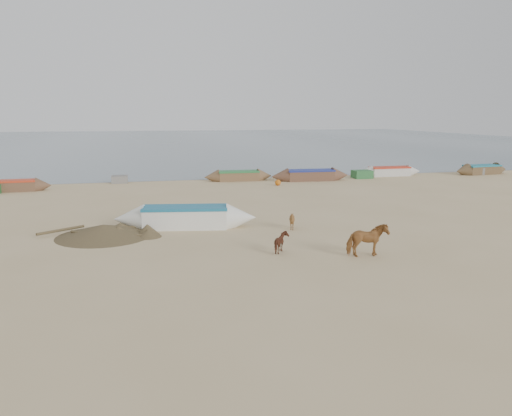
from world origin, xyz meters
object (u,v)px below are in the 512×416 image
Objects in this scene: calf_front at (292,221)px; calf_right at (282,243)px; near_canoe at (185,217)px; cow_adult at (367,240)px.

calf_front reaches higher than calf_right.
cow_adult is at bearing -36.79° from near_canoe.
near_canoe is (-3.16, 5.13, 0.11)m from calf_right.
calf_right is (-1.55, -3.59, -0.03)m from calf_front.
cow_adult is 0.23× the size of near_canoe.
calf_front is 0.13× the size of near_canoe.
near_canoe is (-4.71, 1.54, 0.08)m from calf_front.
calf_right is 0.12× the size of near_canoe.
near_canoe reaches higher than calf_right.
cow_adult is 1.91× the size of calf_right.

